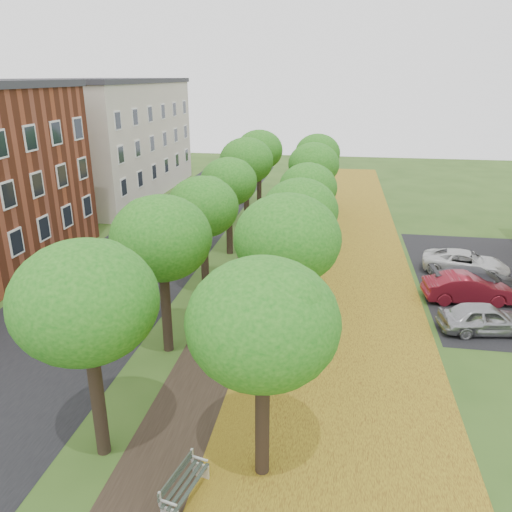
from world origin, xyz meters
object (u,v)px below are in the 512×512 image
at_px(car_silver, 486,318).
at_px(car_white, 466,263).
at_px(car_red, 468,288).
at_px(car_grey, 477,281).
at_px(bench, 184,485).

relative_size(car_silver, car_white, 0.85).
bearing_deg(car_white, car_red, -178.21).
xyz_separation_m(car_silver, car_white, (0.73, 7.15, -0.03)).
relative_size(car_red, car_grey, 0.91).
bearing_deg(bench, car_silver, -30.12).
bearing_deg(car_white, car_grey, -169.04).
distance_m(bench, car_red, 17.55).
height_order(car_silver, car_grey, car_grey).
distance_m(car_silver, car_white, 7.19).
bearing_deg(car_grey, bench, 140.04).
distance_m(car_red, car_grey, 1.23).
xyz_separation_m(car_grey, car_white, (0.07, 2.89, -0.04)).
height_order(bench, car_grey, car_grey).
bearing_deg(car_silver, car_grey, -17.53).
height_order(bench, car_white, car_white).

